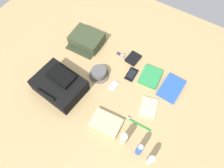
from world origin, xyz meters
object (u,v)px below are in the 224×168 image
object	(u,v)px
cell_phone	(131,74)
wristwatch	(121,55)
toiletry_pouch	(87,40)
notepad	(148,108)
bucket_hat	(99,73)
toothbrush	(137,123)
toothpaste_tube	(150,160)
media_player	(114,86)
backpack	(60,85)
wallet	(133,58)
lotion_bottle	(124,139)
paperback_novel	(171,88)
travel_guidebook	(150,77)
deodorant_spray	(139,150)
folded_towel	(106,123)

from	to	relation	value
cell_phone	wristwatch	distance (m)	0.20
toiletry_pouch	notepad	world-z (taller)	toiletry_pouch
bucket_hat	toothbrush	bearing A→B (deg)	156.93
toothpaste_tube	wristwatch	distance (m)	0.83
media_player	toothpaste_tube	bearing A→B (deg)	144.06
notepad	toiletry_pouch	bearing A→B (deg)	-35.43
backpack	bucket_hat	size ratio (longest dim) A/B	2.36
toothbrush	wallet	bearing A→B (deg)	-57.97
cell_phone	toothbrush	xyz separation A→B (m)	(-0.22, 0.31, -0.00)
wristwatch	toothbrush	xyz separation A→B (m)	(-0.38, 0.43, 0.00)
bucket_hat	lotion_bottle	bearing A→B (deg)	140.80
toothbrush	bucket_hat	bearing A→B (deg)	-23.07
bucket_hat	wallet	bearing A→B (deg)	-119.01
lotion_bottle	paperback_novel	distance (m)	0.53
toothpaste_tube	notepad	world-z (taller)	toothpaste_tube
wristwatch	toothbrush	size ratio (longest dim) A/B	0.38
cell_phone	wristwatch	size ratio (longest dim) A/B	1.63
wallet	toiletry_pouch	bearing A→B (deg)	13.06
travel_guidebook	notepad	distance (m)	0.25
bucket_hat	paperback_novel	xyz separation A→B (m)	(-0.51, -0.18, -0.01)
deodorant_spray	media_player	bearing A→B (deg)	-40.10
bucket_hat	toothbrush	distance (m)	0.46
deodorant_spray	folded_towel	size ratio (longest dim) A/B	0.81
travel_guidebook	wristwatch	size ratio (longest dim) A/B	2.63
travel_guidebook	notepad	size ratio (longest dim) A/B	1.24
bucket_hat	wristwatch	bearing A→B (deg)	-99.83
deodorant_spray	paperback_novel	xyz separation A→B (m)	(0.01, -0.52, -0.06)
bucket_hat	media_player	distance (m)	0.15
backpack	travel_guidebook	world-z (taller)	backpack
folded_towel	wristwatch	bearing A→B (deg)	-69.04
folded_towel	cell_phone	bearing A→B (deg)	-84.02
toothbrush	cell_phone	bearing A→B (deg)	-55.05
backpack	toothbrush	bearing A→B (deg)	-173.99
travel_guidebook	wallet	distance (m)	0.21
lotion_bottle	toothbrush	distance (m)	0.17
folded_towel	deodorant_spray	bearing A→B (deg)	170.31
toiletry_pouch	deodorant_spray	world-z (taller)	deodorant_spray
bucket_hat	deodorant_spray	distance (m)	0.62
cell_phone	media_player	world-z (taller)	cell_phone
toiletry_pouch	paperback_novel	bearing A→B (deg)	178.07
toothpaste_tube	paperback_novel	xyz separation A→B (m)	(0.09, -0.54, -0.06)
backpack	media_player	bearing A→B (deg)	-144.68
lotion_bottle	toothpaste_tube	bearing A→B (deg)	172.96
backpack	bucket_hat	xyz separation A→B (m)	(-0.17, -0.24, -0.03)
bucket_hat	wristwatch	size ratio (longest dim) A/B	2.15
wallet	folded_towel	xyz separation A→B (m)	(-0.10, 0.56, 0.01)
toiletry_pouch	travel_guidebook	size ratio (longest dim) A/B	1.39
paperback_novel	toothbrush	xyz separation A→B (m)	(0.09, 0.36, -0.01)
lotion_bottle	wallet	world-z (taller)	lotion_bottle
toiletry_pouch	lotion_bottle	world-z (taller)	lotion_bottle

